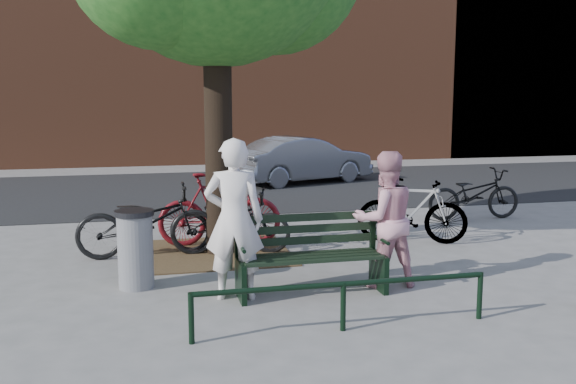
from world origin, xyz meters
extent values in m
plane|color=gray|center=(0.00, 0.00, 0.00)|extent=(90.00, 90.00, 0.00)
cube|color=brown|center=(-1.00, 2.20, 0.01)|extent=(2.40, 2.00, 0.02)
cube|color=black|center=(0.00, 8.50, 0.01)|extent=(40.00, 7.00, 0.01)
cube|color=black|center=(-0.84, 0.00, 0.23)|extent=(0.06, 0.52, 0.45)
cube|color=black|center=(-0.84, 0.23, 0.67)|extent=(0.06, 0.06, 0.44)
cylinder|color=black|center=(-0.84, -0.10, 0.63)|extent=(0.04, 0.36, 0.04)
cube|color=black|center=(0.84, 0.00, 0.23)|extent=(0.06, 0.52, 0.45)
cube|color=black|center=(0.84, 0.23, 0.67)|extent=(0.06, 0.06, 0.44)
cylinder|color=black|center=(0.84, -0.10, 0.63)|extent=(0.04, 0.36, 0.04)
cube|color=black|center=(0.00, 0.00, 0.45)|extent=(1.64, 0.46, 0.04)
cube|color=black|center=(0.00, 0.23, 0.74)|extent=(1.64, 0.03, 0.47)
cylinder|color=black|center=(-1.50, -1.20, 0.25)|extent=(0.06, 0.06, 0.50)
cylinder|color=black|center=(0.00, -1.20, 0.25)|extent=(0.06, 0.06, 0.50)
cylinder|color=black|center=(1.50, -1.20, 0.25)|extent=(0.06, 0.06, 0.50)
cylinder|color=black|center=(0.00, -1.20, 0.48)|extent=(3.00, 0.06, 0.06)
cylinder|color=black|center=(-0.80, 2.20, 1.90)|extent=(0.40, 0.40, 3.80)
imported|color=silver|center=(-0.90, 0.06, 0.93)|extent=(0.76, 0.58, 1.86)
imported|color=#CF8E9B|center=(0.95, 0.12, 0.83)|extent=(0.84, 0.67, 1.66)
cylinder|color=gray|center=(-2.01, 0.74, 0.45)|extent=(0.43, 0.43, 0.89)
cylinder|color=black|center=(-2.01, 0.74, 0.93)|extent=(0.47, 0.47, 0.06)
imported|color=black|center=(-1.85, 2.20, 0.52)|extent=(2.00, 0.71, 1.05)
imported|color=#600D14|center=(-0.74, 2.67, 0.57)|extent=(1.93, 0.66, 1.14)
imported|color=black|center=(-0.65, 2.20, 0.47)|extent=(1.90, 1.12, 0.94)
imported|color=gray|center=(2.24, 2.20, 0.52)|extent=(1.75, 1.21, 1.03)
imported|color=black|center=(4.14, 3.68, 0.48)|extent=(1.83, 0.68, 0.95)
imported|color=slate|center=(2.25, 9.14, 0.61)|extent=(3.93, 2.46, 1.22)
camera|label=1|loc=(-1.92, -7.04, 2.35)|focal=40.00mm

